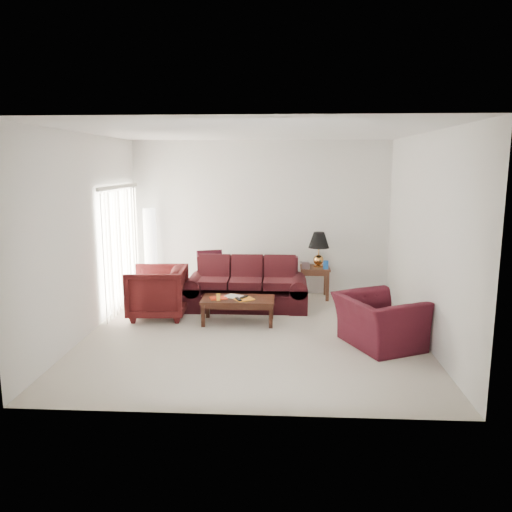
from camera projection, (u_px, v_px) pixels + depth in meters
The scene contains 19 objects.
floor at pixel (253, 334), 7.60m from camera, with size 5.00×5.00×0.00m, color #BAAF9F.
blinds at pixel (121, 248), 8.82m from camera, with size 0.10×2.00×2.16m, color silver.
sofa at pixel (246, 284), 8.88m from camera, with size 2.15×0.93×0.88m, color black, non-canonical shape.
throw_pillow at pixel (210, 262), 9.39m from camera, with size 0.46×0.13×0.46m, color black.
end_table at pixel (315, 282), 9.60m from camera, with size 0.56×0.56×0.61m, color brown, non-canonical shape.
table_lamp at pixel (319, 249), 9.53m from camera, with size 0.40×0.40×0.67m, color #CC873F, non-canonical shape.
clock at pixel (306, 265), 9.36m from camera, with size 0.14×0.05×0.14m, color silver.
blue_canister at pixel (326, 265), 9.36m from camera, with size 0.10×0.10×0.16m, color blue.
picture_frame at pixel (304, 262), 9.67m from camera, with size 0.12×0.02×0.15m, color #B3B4B8.
floor_lamp at pixel (151, 252), 9.72m from camera, with size 0.28×0.28×1.73m, color white, non-canonical shape.
armchair_left at pixel (157, 292), 8.38m from camera, with size 0.92×0.95×0.86m, color #3A0D0E.
armchair_right at pixel (379, 321), 7.05m from camera, with size 1.11×0.97×0.72m, color #3C0D17.
coffee_table at pixel (238, 310), 8.10m from camera, with size 1.17×0.59×0.41m, color black, non-canonical shape.
magazine_red at pixel (218, 298), 8.05m from camera, with size 0.27×0.20×0.02m, color red.
magazine_white at pixel (234, 296), 8.14m from camera, with size 0.28×0.21×0.02m, color white.
magazine_orange at pixel (244, 299), 7.98m from camera, with size 0.28×0.21×0.02m, color orange.
remote_a at pixel (238, 299), 7.91m from camera, with size 0.05×0.18×0.02m, color black.
remote_b at pixel (244, 297), 8.04m from camera, with size 0.05×0.17×0.02m, color black.
yellow_glass at pixel (218, 297), 7.93m from camera, with size 0.06×0.06×0.11m, color yellow.
Camera 1 is at (0.45, -7.25, 2.55)m, focal length 35.00 mm.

